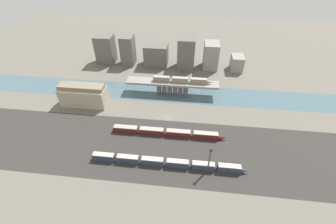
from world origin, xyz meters
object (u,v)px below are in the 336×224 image
at_px(train_yard_mid, 168,133).
at_px(warehouse_building, 84,95).
at_px(train_yard_near, 167,163).
at_px(train_on_bridge, 182,80).
at_px(signal_tower, 209,160).

bearing_deg(train_yard_mid, warehouse_building, 158.33).
bearing_deg(warehouse_building, train_yard_mid, -21.67).
distance_m(train_yard_near, warehouse_building, 69.50).
bearing_deg(train_yard_mid, train_on_bridge, 83.79).
distance_m(train_on_bridge, warehouse_building, 61.06).
bearing_deg(warehouse_building, train_yard_near, -36.39).
relative_size(train_on_bridge, signal_tower, 2.58).
xyz_separation_m(train_yard_near, signal_tower, (18.04, -0.99, 5.54)).
bearing_deg(train_on_bridge, train_yard_near, -92.35).
relative_size(train_yard_near, train_yard_mid, 1.19).
bearing_deg(train_yard_near, train_on_bridge, 87.65).
relative_size(train_on_bridge, train_yard_mid, 0.63).
bearing_deg(train_yard_near, train_yard_mid, 95.39).
bearing_deg(signal_tower, train_yard_near, 176.85).
relative_size(train_yard_near, signal_tower, 4.86).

